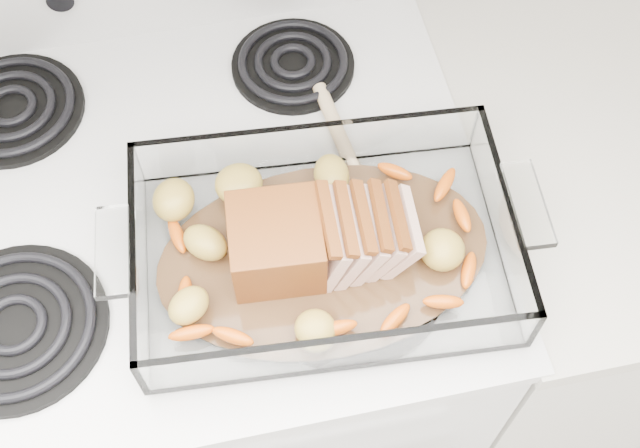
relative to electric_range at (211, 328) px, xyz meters
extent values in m
cube|color=silver|center=(0.00, 0.00, -0.02)|extent=(0.76, 0.65, 0.92)
cube|color=silver|center=(0.00, 0.00, 0.44)|extent=(0.78, 0.67, 0.02)
cylinder|color=black|center=(-0.19, -0.16, 0.46)|extent=(0.21, 0.21, 0.01)
cylinder|color=black|center=(0.19, -0.16, 0.46)|extent=(0.25, 0.25, 0.01)
cylinder|color=black|center=(-0.19, 0.16, 0.46)|extent=(0.19, 0.19, 0.01)
cylinder|color=black|center=(0.19, 0.16, 0.46)|extent=(0.17, 0.17, 0.01)
cube|color=silver|center=(0.66, 0.00, -0.03)|extent=(0.55, 0.65, 0.90)
cube|color=white|center=(0.17, -0.15, 0.47)|extent=(0.43, 0.28, 0.01)
cube|color=white|center=(0.17, -0.28, 0.51)|extent=(0.43, 0.01, 0.07)
cube|color=white|center=(0.17, -0.01, 0.51)|extent=(0.43, 0.01, 0.07)
cube|color=white|center=(-0.04, -0.15, 0.51)|extent=(0.01, 0.28, 0.07)
cube|color=white|center=(0.38, -0.15, 0.51)|extent=(0.01, 0.28, 0.07)
cylinder|color=#422B18|center=(0.17, -0.15, 0.47)|extent=(0.25, 0.25, 0.00)
cube|color=brown|center=(0.11, -0.15, 0.51)|extent=(0.10, 0.10, 0.08)
cube|color=beige|center=(0.17, -0.15, 0.51)|extent=(0.04, 0.10, 0.08)
cube|color=beige|center=(0.19, -0.15, 0.51)|extent=(0.04, 0.10, 0.07)
cube|color=beige|center=(0.21, -0.15, 0.51)|extent=(0.04, 0.09, 0.07)
cube|color=beige|center=(0.23, -0.15, 0.51)|extent=(0.05, 0.09, 0.07)
cube|color=beige|center=(0.25, -0.15, 0.50)|extent=(0.05, 0.09, 0.06)
ellipsoid|color=#D34C14|center=(0.04, -0.22, 0.48)|extent=(0.05, 0.02, 0.02)
ellipsoid|color=#D34C14|center=(0.27, -0.22, 0.48)|extent=(0.05, 0.02, 0.02)
ellipsoid|color=#D34C14|center=(0.30, -0.13, 0.48)|extent=(0.05, 0.02, 0.02)
ellipsoid|color=#D34C14|center=(0.04, -0.11, 0.48)|extent=(0.05, 0.02, 0.02)
ellipsoid|color=olive|center=(0.04, -0.08, 0.49)|extent=(0.05, 0.05, 0.04)
ellipsoid|color=olive|center=(0.19, -0.07, 0.49)|extent=(0.05, 0.05, 0.04)
ellipsoid|color=olive|center=(0.27, -0.17, 0.49)|extent=(0.05, 0.05, 0.04)
cylinder|color=#C6B793|center=(0.23, -0.01, 0.46)|extent=(0.05, 0.23, 0.02)
ellipsoid|color=#C6B793|center=(0.26, -0.14, 0.46)|extent=(0.06, 0.08, 0.02)
camera|label=1|loc=(0.07, -0.58, 1.30)|focal=45.00mm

